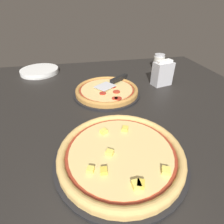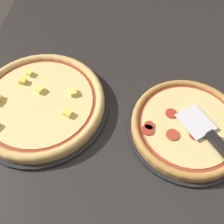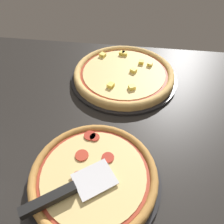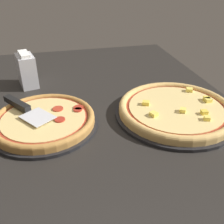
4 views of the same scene
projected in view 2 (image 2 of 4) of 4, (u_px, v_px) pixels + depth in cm
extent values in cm
cube|color=black|center=(164.00, 127.00, 77.12)|extent=(155.82, 123.82, 3.60)
cylinder|color=black|center=(187.00, 129.00, 74.08)|extent=(33.81, 33.81, 1.00)
cylinder|color=#B77F3D|center=(188.00, 126.00, 72.97)|extent=(31.78, 31.78, 1.66)
torus|color=#B77F3D|center=(189.00, 125.00, 72.28)|extent=(31.78, 31.78, 2.01)
cylinder|color=#A33823|center=(189.00, 125.00, 72.22)|extent=(27.63, 27.63, 0.15)
cylinder|color=#E5C67A|center=(189.00, 124.00, 72.12)|extent=(26.06, 26.06, 0.40)
cylinder|color=#AD2D1E|center=(148.00, 130.00, 70.66)|extent=(3.30, 3.30, 0.40)
cylinder|color=#AD2D1E|center=(149.00, 125.00, 71.44)|extent=(2.75, 2.75, 0.40)
cylinder|color=#B73823|center=(172.00, 135.00, 69.85)|extent=(3.49, 3.49, 0.40)
cylinder|color=#AD2D1E|center=(171.00, 113.00, 73.64)|extent=(3.22, 3.22, 0.40)
cylinder|color=maroon|center=(195.00, 135.00, 69.86)|extent=(3.34, 3.34, 0.40)
cylinder|color=black|center=(41.00, 106.00, 78.51)|extent=(40.61, 40.61, 1.00)
cylinder|color=#DBAD60|center=(40.00, 103.00, 77.42)|extent=(38.18, 38.18, 1.62)
torus|color=#DBAD60|center=(40.00, 101.00, 76.74)|extent=(38.18, 38.18, 2.51)
cylinder|color=maroon|center=(40.00, 101.00, 76.68)|extent=(33.18, 33.18, 0.15)
cylinder|color=#E5C67A|center=(40.00, 101.00, 76.58)|extent=(31.30, 31.30, 0.40)
cube|color=yellow|center=(23.00, 81.00, 79.75)|extent=(2.04, 2.14, 1.25)
cube|color=#F4D64C|center=(68.00, 113.00, 73.24)|extent=(2.76, 2.92, 1.25)
cube|color=#F9E05B|center=(40.00, 90.00, 77.88)|extent=(2.82, 2.75, 1.25)
cube|color=#F9E05B|center=(29.00, 73.00, 81.55)|extent=(2.33, 2.29, 1.25)
cube|color=#F9E05B|center=(73.00, 92.00, 77.35)|extent=(2.84, 2.76, 1.25)
cube|color=silver|center=(196.00, 121.00, 71.56)|extent=(12.02, 11.64, 0.24)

